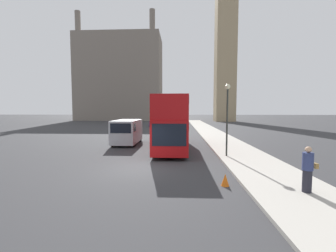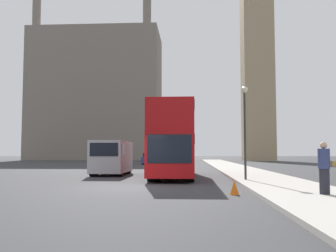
{
  "view_description": "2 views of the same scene",
  "coord_description": "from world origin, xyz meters",
  "px_view_note": "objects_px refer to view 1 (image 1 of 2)",
  "views": [
    {
      "loc": [
        2.19,
        -12.74,
        3.4
      ],
      "look_at": [
        1.3,
        5.23,
        2.12
      ],
      "focal_mm": 24.0,
      "sensor_mm": 36.0,
      "label": 1
    },
    {
      "loc": [
        2.59,
        -17.19,
        1.6
      ],
      "look_at": [
        0.8,
        13.36,
        3.77
      ],
      "focal_mm": 40.0,
      "sensor_mm": 36.0,
      "label": 2
    }
  ],
  "objects_px": {
    "red_double_decker_bus": "(172,120)",
    "white_van": "(127,131)",
    "clock_tower": "(226,19)",
    "pedestrian": "(308,169)",
    "street_lamp": "(227,108)",
    "parked_sedan": "(155,123)"
  },
  "relations": [
    {
      "from": "red_double_decker_bus",
      "to": "street_lamp",
      "type": "relative_size",
      "value": 2.08
    },
    {
      "from": "red_double_decker_bus",
      "to": "white_van",
      "type": "xyz_separation_m",
      "value": [
        -4.53,
        2.22,
        -1.2
      ]
    },
    {
      "from": "clock_tower",
      "to": "pedestrian",
      "type": "height_order",
      "value": "clock_tower"
    },
    {
      "from": "clock_tower",
      "to": "parked_sedan",
      "type": "bearing_deg",
      "value": -129.92
    },
    {
      "from": "parked_sedan",
      "to": "pedestrian",
      "type": "bearing_deg",
      "value": -74.82
    },
    {
      "from": "clock_tower",
      "to": "street_lamp",
      "type": "relative_size",
      "value": 11.61
    },
    {
      "from": "pedestrian",
      "to": "street_lamp",
      "type": "distance_m",
      "value": 7.65
    },
    {
      "from": "red_double_decker_bus",
      "to": "pedestrian",
      "type": "xyz_separation_m",
      "value": [
        5.73,
        -10.75,
        -1.43
      ]
    },
    {
      "from": "white_van",
      "to": "parked_sedan",
      "type": "distance_m",
      "value": 24.48
    },
    {
      "from": "clock_tower",
      "to": "street_lamp",
      "type": "distance_m",
      "value": 60.01
    },
    {
      "from": "red_double_decker_bus",
      "to": "clock_tower",
      "type": "bearing_deg",
      "value": 73.75
    },
    {
      "from": "white_van",
      "to": "parked_sedan",
      "type": "bearing_deg",
      "value": 89.77
    },
    {
      "from": "white_van",
      "to": "parked_sedan",
      "type": "relative_size",
      "value": 1.13
    },
    {
      "from": "red_double_decker_bus",
      "to": "parked_sedan",
      "type": "bearing_deg",
      "value": 99.42
    },
    {
      "from": "clock_tower",
      "to": "red_double_decker_bus",
      "type": "relative_size",
      "value": 5.58
    },
    {
      "from": "parked_sedan",
      "to": "red_double_decker_bus",
      "type": "bearing_deg",
      "value": -80.58
    },
    {
      "from": "clock_tower",
      "to": "white_van",
      "type": "bearing_deg",
      "value": -111.89
    },
    {
      "from": "clock_tower",
      "to": "parked_sedan",
      "type": "xyz_separation_m",
      "value": [
        -18.73,
        -22.38,
        -29.45
      ]
    },
    {
      "from": "red_double_decker_bus",
      "to": "pedestrian",
      "type": "height_order",
      "value": "red_double_decker_bus"
    },
    {
      "from": "red_double_decker_bus",
      "to": "white_van",
      "type": "bearing_deg",
      "value": 153.83
    },
    {
      "from": "pedestrian",
      "to": "red_double_decker_bus",
      "type": "bearing_deg",
      "value": 118.05
    },
    {
      "from": "red_double_decker_bus",
      "to": "parked_sedan",
      "type": "relative_size",
      "value": 2.37
    }
  ]
}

